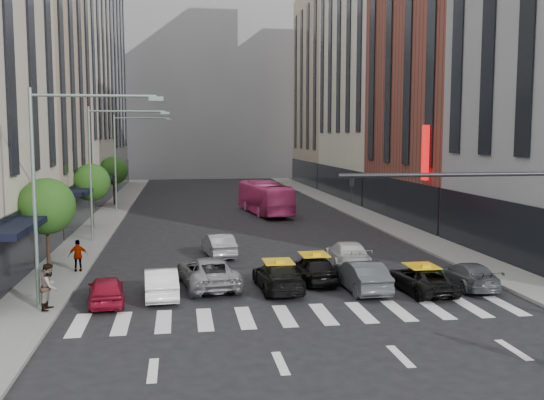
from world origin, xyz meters
name	(u,v)px	position (x,y,z in m)	size (l,w,h in m)	color
ground	(317,326)	(0.00, 0.00, 0.00)	(160.00, 160.00, 0.00)	black
sidewalk_left	(103,221)	(-11.50, 30.00, 0.07)	(3.00, 96.00, 0.15)	slate
sidewalk_right	(367,216)	(11.50, 30.00, 0.07)	(3.00, 96.00, 0.15)	slate
building_left_b	(22,74)	(-17.00, 28.00, 12.00)	(8.00, 16.00, 24.00)	tan
building_left_c	(63,33)	(-17.00, 46.00, 18.00)	(8.00, 20.00, 36.00)	beige
building_left_d	(90,79)	(-17.00, 65.00, 15.00)	(8.00, 18.00, 30.00)	gray
building_right_b	(444,67)	(17.00, 27.00, 13.00)	(8.00, 18.00, 26.00)	brown
building_right_c	(374,23)	(17.00, 46.00, 20.00)	(8.00, 20.00, 40.00)	beige
building_right_d	(332,89)	(17.00, 65.00, 14.00)	(8.00, 18.00, 28.00)	tan
building_far	(208,73)	(0.00, 85.00, 18.00)	(30.00, 10.00, 36.00)	gray
tree_near	(46,206)	(-11.80, 10.00, 3.65)	(2.88, 2.88, 4.95)	black
tree_mid	(91,182)	(-11.80, 26.00, 3.65)	(2.88, 2.88, 4.95)	black
tree_far	(114,171)	(-11.80, 42.00, 3.65)	(2.88, 2.88, 4.95)	black
streetlamp_near	(57,168)	(-10.04, 4.00, 5.90)	(5.38, 0.25, 9.00)	gray
streetlamp_mid	(105,155)	(-10.04, 20.00, 5.90)	(5.38, 0.25, 9.00)	gray
streetlamp_far	(125,150)	(-10.04, 36.00, 5.90)	(5.38, 0.25, 9.00)	gray
traffic_signal	(524,209)	(7.69, -1.00, 4.47)	(10.10, 0.20, 6.00)	black
liberty_sign	(425,153)	(12.60, 20.00, 6.00)	(0.30, 0.70, 4.00)	red
car_red	(106,290)	(-8.29, 4.35, 0.62)	(1.47, 3.66, 1.25)	maroon
car_white_front	(161,283)	(-5.99, 5.11, 0.68)	(1.43, 4.10, 1.35)	white
car_silver	(208,272)	(-3.81, 6.66, 0.73)	(2.43, 5.27, 1.46)	gray
taxi_left	(278,276)	(-0.60, 5.56, 0.67)	(1.89, 4.65, 1.35)	black
taxi_center	(314,269)	(1.41, 6.85, 0.69)	(1.62, 4.03, 1.37)	black
car_grey_mid	(362,276)	(3.23, 4.85, 0.73)	(1.53, 4.40, 1.45)	#3B3E42
taxi_right	(421,279)	(5.89, 4.23, 0.61)	(2.01, 4.37, 1.21)	black
car_grey_curb	(468,275)	(8.44, 4.66, 0.61)	(1.71, 4.20, 1.22)	#484C51
car_row2_left	(219,245)	(-2.84, 14.06, 0.69)	(1.47, 4.20, 1.39)	#9D9DA2
car_row2_right	(348,254)	(4.05, 10.11, 0.70)	(1.97, 4.86, 1.41)	silver
bus	(265,198)	(2.69, 33.29, 1.49)	(2.51, 10.71, 2.98)	#EF4696
pedestrian_near	(49,287)	(-10.42, 3.37, 1.10)	(0.93, 0.72, 1.91)	gray
pedestrian_far	(78,256)	(-10.40, 10.42, 0.99)	(0.98, 0.41, 1.68)	gray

